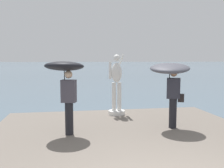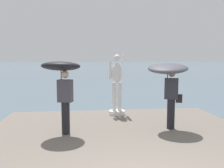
{
  "view_description": "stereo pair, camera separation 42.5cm",
  "coord_description": "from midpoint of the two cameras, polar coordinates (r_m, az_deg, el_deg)",
  "views": [
    {
      "loc": [
        -1.43,
        -2.98,
        2.42
      ],
      "look_at": [
        0.0,
        5.58,
        1.55
      ],
      "focal_mm": 39.44,
      "sensor_mm": 36.0,
      "label": 1
    },
    {
      "loc": [
        -1.01,
        -3.04,
        2.42
      ],
      "look_at": [
        0.0,
        5.58,
        1.55
      ],
      "focal_mm": 39.44,
      "sensor_mm": 36.0,
      "label": 2
    }
  ],
  "objects": [
    {
      "name": "pier",
      "position": [
        5.45,
        4.53,
        -18.33
      ],
      "size": [
        7.45,
        9.63,
        0.4
      ],
      "primitive_type": "cube",
      "color": "#70665B",
      "rests_on": "ground"
    },
    {
      "name": "onlooker_right",
      "position": [
        7.34,
        11.83,
        1.95
      ],
      "size": [
        1.52,
        1.53,
        1.97
      ],
      "color": "black",
      "rests_on": "pier"
    },
    {
      "name": "ground_plane",
      "position": [
        43.1,
        -7.85,
        2.45
      ],
      "size": [
        400.0,
        400.0,
        0.0
      ],
      "primitive_type": "plane",
      "color": "slate"
    },
    {
      "name": "statue_white_figure",
      "position": [
        8.98,
        -0.28,
        -0.85
      ],
      "size": [
        0.61,
        0.87,
        2.23
      ],
      "color": "white",
      "rests_on": "pier"
    },
    {
      "name": "onlooker_left",
      "position": [
        6.69,
        -12.49,
        1.8
      ],
      "size": [
        1.28,
        1.29,
        2.0
      ],
      "color": "black",
      "rests_on": "pier"
    }
  ]
}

